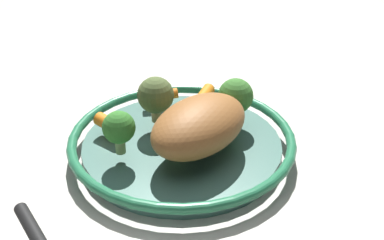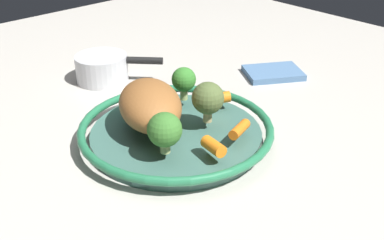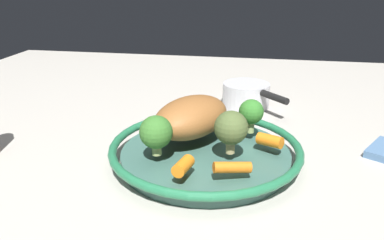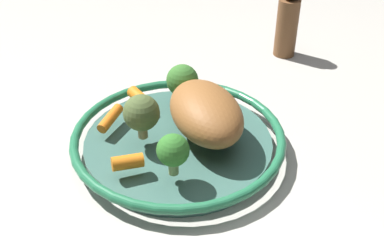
% 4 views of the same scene
% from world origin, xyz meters
% --- Properties ---
extents(ground_plane, '(1.80, 1.80, 0.00)m').
position_xyz_m(ground_plane, '(0.00, 0.00, 0.00)').
color(ground_plane, '#B7B2A8').
extents(serving_bowl, '(0.35, 0.35, 0.04)m').
position_xyz_m(serving_bowl, '(0.00, 0.00, 0.02)').
color(serving_bowl, '#3D665B').
rests_on(serving_bowl, ground_plane).
extents(roast_chicken_piece, '(0.18, 0.20, 0.07)m').
position_xyz_m(roast_chicken_piece, '(0.03, -0.03, 0.07)').
color(roast_chicken_piece, '#945C2D').
rests_on(roast_chicken_piece, serving_bowl).
extents(baby_carrot_center, '(0.06, 0.04, 0.02)m').
position_xyz_m(baby_carrot_center, '(-0.06, 0.10, 0.05)').
color(baby_carrot_center, orange).
rests_on(baby_carrot_center, serving_bowl).
extents(baby_carrot_left, '(0.05, 0.04, 0.02)m').
position_xyz_m(baby_carrot_left, '(-0.11, -0.01, 0.05)').
color(baby_carrot_left, orange).
rests_on(baby_carrot_left, serving_bowl).
extents(baby_carrot_near_rim, '(0.03, 0.05, 0.02)m').
position_xyz_m(baby_carrot_near_rim, '(0.02, 0.11, 0.05)').
color(baby_carrot_near_rim, orange).
rests_on(baby_carrot_near_rim, serving_bowl).
extents(broccoli_floret_edge, '(0.06, 0.06, 0.07)m').
position_xyz_m(broccoli_floret_edge, '(-0.05, 0.03, 0.08)').
color(broccoli_floret_edge, tan).
rests_on(broccoli_floret_edge, serving_bowl).
extents(broccoli_floret_large, '(0.05, 0.05, 0.07)m').
position_xyz_m(broccoli_floret_large, '(-0.08, -0.06, 0.08)').
color(broccoli_floret_large, '#97AA66').
rests_on(broccoli_floret_large, serving_bowl).
extents(broccoli_floret_small, '(0.06, 0.06, 0.07)m').
position_xyz_m(broccoli_floret_small, '(0.07, 0.06, 0.08)').
color(broccoli_floret_small, '#9BA566').
rests_on(broccoli_floret_small, serving_bowl).
extents(saucepan, '(0.16, 0.17, 0.06)m').
position_xyz_m(saucepan, '(-0.06, -0.32, 0.03)').
color(saucepan, silver).
rests_on(saucepan, ground_plane).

